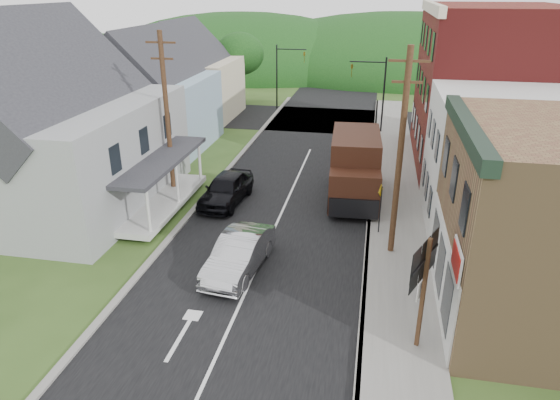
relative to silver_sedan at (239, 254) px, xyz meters
The scene contains 24 objects.
ground 1.26m from the silver_sedan, 48.89° to the right, with size 120.00×120.00×0.00m, color #2D4719.
road 9.32m from the silver_sedan, 86.01° to the left, with size 9.00×90.00×0.02m, color black.
cross_road 26.28m from the silver_sedan, 88.59° to the left, with size 60.00×9.00×0.02m, color black.
sidewalk_right 9.80m from the silver_sedan, 47.96° to the left, with size 2.80×55.00×0.15m, color slate.
curb_right 8.96m from the silver_sedan, 54.41° to the left, with size 0.20×55.00×0.15m, color slate.
curb_left 8.32m from the silver_sedan, 118.88° to the left, with size 0.30×55.00×0.12m, color slate.
storefront_white 13.94m from the silver_sedan, 29.50° to the left, with size 8.00×7.00×6.50m, color silver.
storefront_red 20.61m from the silver_sedan, 53.69° to the left, with size 8.00×12.00×10.00m, color maroon.
house_gray 12.98m from the silver_sedan, 155.15° to the left, with size 10.20×12.24×8.35m.
house_blue 19.49m from the silver_sedan, 122.49° to the left, with size 7.14×8.16×7.28m.
house_cream 27.65m from the silver_sedan, 113.25° to the left, with size 7.14×8.16×7.28m.
utility_pole_right 7.85m from the silver_sedan, 23.83° to the left, with size 1.60×0.26×9.00m.
utility_pole_left 10.10m from the silver_sedan, 128.88° to the left, with size 1.60×0.26×9.00m.
traffic_signal_right 23.48m from the silver_sedan, 77.73° to the left, with size 2.87×0.20×6.00m.
traffic_signal_left 30.13m from the silver_sedan, 97.00° to the left, with size 2.87×0.20×6.00m.
tree_left_b 20.27m from the silver_sedan, 145.45° to the left, with size 4.80×4.80×6.94m.
tree_left_c 27.10m from the silver_sedan, 133.62° to the left, with size 5.80×5.80×8.41m.
tree_left_d 32.61m from the silver_sedan, 104.96° to the left, with size 4.80×4.80×6.94m.
forested_ridge 54.27m from the silver_sedan, 89.32° to the left, with size 90.00×30.00×16.00m, color black.
silver_sedan is the anchor object (origin of this frame).
dark_sedan 7.28m from the silver_sedan, 110.86° to the left, with size 1.92×4.78×1.63m, color black.
delivery_van 9.75m from the silver_sedan, 64.10° to the left, with size 2.96×6.55×3.59m.
route_sign_cluster 8.07m from the silver_sedan, 27.19° to the right, with size 0.98×2.10×3.96m.
warning_sign 7.28m from the silver_sedan, 38.31° to the left, with size 0.25×0.66×2.50m.
Camera 1 is at (4.47, -16.70, 11.07)m, focal length 32.00 mm.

